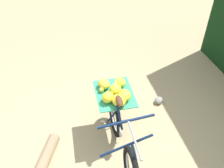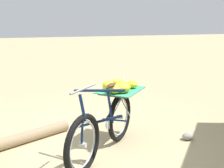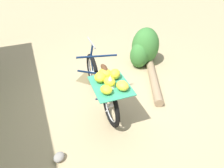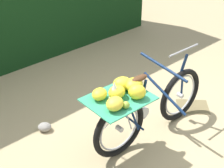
{
  "view_description": "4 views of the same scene",
  "coord_description": "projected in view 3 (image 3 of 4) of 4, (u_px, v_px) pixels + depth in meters",
  "views": [
    {
      "loc": [
        1.86,
        0.96,
        3.15
      ],
      "look_at": [
        -0.45,
        -0.51,
        0.85
      ],
      "focal_mm": 39.09,
      "sensor_mm": 36.0,
      "label": 1
    },
    {
      "loc": [
        1.1,
        3.17,
        1.74
      ],
      "look_at": [
        -0.27,
        -0.52,
        0.85
      ],
      "focal_mm": 43.79,
      "sensor_mm": 36.0,
      "label": 2
    },
    {
      "loc": [
        -2.64,
        -1.46,
        2.61
      ],
      "look_at": [
        -0.35,
        -0.43,
        0.8
      ],
      "focal_mm": 33.62,
      "sensor_mm": 36.0,
      "label": 3
    },
    {
      "loc": [
        -0.25,
        -3.28,
        2.7
      ],
      "look_at": [
        -0.44,
        -0.39,
        0.94
      ],
      "focal_mm": 52.74,
      "sensor_mm": 36.0,
      "label": 4
    }
  ],
  "objects": [
    {
      "name": "bicycle",
      "position": [
        103.0,
        85.0,
        3.54
      ],
      "size": [
        1.49,
        1.45,
        1.03
      ],
      "rotation": [
        0.0,
        0.0,
        0.77
      ],
      "color": "black",
      "rests_on": "ground_plane"
    },
    {
      "name": "fallen_log",
      "position": [
        153.0,
        78.0,
        4.49
      ],
      "size": [
        1.6,
        0.79,
        0.17
      ],
      "primitive_type": "cylinder",
      "rotation": [
        0.0,
        1.57,
        0.39
      ],
      "color": "#937A5B",
      "rests_on": "ground_plane"
    },
    {
      "name": "ground_plane",
      "position": [
        99.0,
        103.0,
        3.97
      ],
      "size": [
        60.0,
        60.0,
        0.0
      ],
      "primitive_type": "plane",
      "color": "tan"
    },
    {
      "name": "leaf_litter_patch",
      "position": [
        88.0,
        78.0,
        4.64
      ],
      "size": [
        0.44,
        0.36,
        0.01
      ],
      "primitive_type": "cube",
      "color": "olive",
      "rests_on": "ground_plane"
    },
    {
      "name": "shrub_cluster",
      "position": [
        145.0,
        48.0,
        4.96
      ],
      "size": [
        0.92,
        0.63,
        0.88
      ],
      "color": "#387533",
      "rests_on": "ground_plane"
    },
    {
      "name": "path_stone",
      "position": [
        59.0,
        157.0,
        2.94
      ],
      "size": [
        0.17,
        0.14,
        0.11
      ],
      "primitive_type": "ellipsoid",
      "color": "gray",
      "rests_on": "ground_plane"
    }
  ]
}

